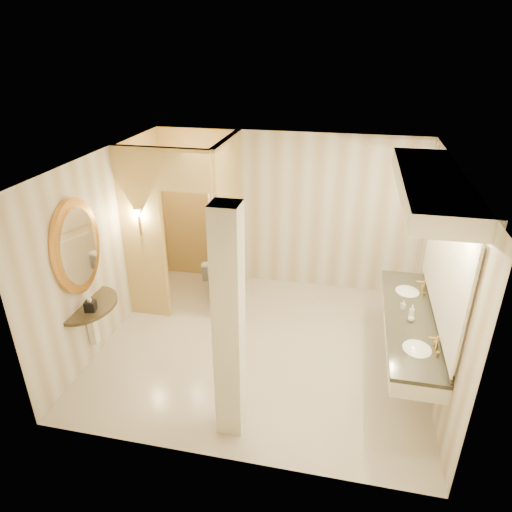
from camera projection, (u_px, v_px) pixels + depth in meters
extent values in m
plane|color=beige|center=(262.00, 346.00, 6.61)|extent=(4.50, 4.50, 0.00)
plane|color=white|center=(263.00, 162.00, 5.44)|extent=(4.50, 4.50, 0.00)
cube|color=beige|center=(285.00, 212.00, 7.79)|extent=(4.50, 0.02, 2.70)
cube|color=beige|center=(220.00, 356.00, 4.26)|extent=(4.50, 0.02, 2.70)
cube|color=beige|center=(107.00, 248.00, 6.45)|extent=(0.02, 4.00, 2.70)
cube|color=beige|center=(442.00, 280.00, 5.60)|extent=(0.02, 4.00, 2.70)
cube|color=tan|center=(229.00, 224.00, 7.28)|extent=(0.10, 1.50, 2.70)
cube|color=tan|center=(143.00, 236.00, 6.83)|extent=(0.65, 0.10, 2.70)
cube|color=tan|center=(184.00, 170.00, 6.24)|extent=(0.80, 0.10, 0.60)
cube|color=white|center=(214.00, 250.00, 7.10)|extent=(0.34, 0.76, 2.10)
cylinder|color=#BB873B|center=(140.00, 226.00, 6.68)|extent=(0.03, 0.03, 0.30)
cone|color=white|center=(138.00, 213.00, 6.59)|extent=(0.14, 0.14, 0.14)
cube|color=white|center=(410.00, 327.00, 5.78)|extent=(0.60, 2.43, 0.24)
cube|color=black|center=(411.00, 319.00, 5.73)|extent=(0.64, 2.47, 0.05)
cube|color=black|center=(436.00, 317.00, 5.65)|extent=(0.03, 2.43, 0.10)
ellipsoid|color=white|center=(416.00, 352.00, 5.16)|extent=(0.40, 0.44, 0.15)
cylinder|color=#BB873B|center=(437.00, 345.00, 5.06)|extent=(0.03, 0.03, 0.22)
ellipsoid|color=white|center=(407.00, 294.00, 6.32)|extent=(0.40, 0.44, 0.15)
cylinder|color=#BB873B|center=(423.00, 287.00, 6.22)|extent=(0.03, 0.03, 0.22)
cube|color=white|center=(447.00, 260.00, 5.31)|extent=(0.03, 2.43, 1.40)
cube|color=white|center=(435.00, 185.00, 4.97)|extent=(0.75, 2.63, 0.22)
cylinder|color=black|center=(86.00, 305.00, 6.02)|extent=(0.96, 0.96, 0.05)
cube|color=white|center=(92.00, 324.00, 6.14)|extent=(0.10, 0.10, 0.60)
cylinder|color=gold|center=(76.00, 247.00, 5.65)|extent=(0.07, 0.96, 0.96)
cylinder|color=white|center=(79.00, 247.00, 5.64)|extent=(0.02, 0.76, 0.76)
cube|color=white|center=(229.00, 328.00, 4.68)|extent=(0.29, 0.29, 2.70)
cube|color=black|center=(90.00, 306.00, 5.83)|extent=(0.16, 0.16, 0.13)
imported|color=white|center=(215.00, 274.00, 7.88)|extent=(0.51, 0.74, 0.69)
imported|color=beige|center=(403.00, 305.00, 5.86)|extent=(0.06, 0.07, 0.12)
imported|color=silver|center=(411.00, 318.00, 5.61)|extent=(0.10, 0.10, 0.11)
imported|color=#C6B28C|center=(412.00, 312.00, 5.66)|extent=(0.07, 0.07, 0.19)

